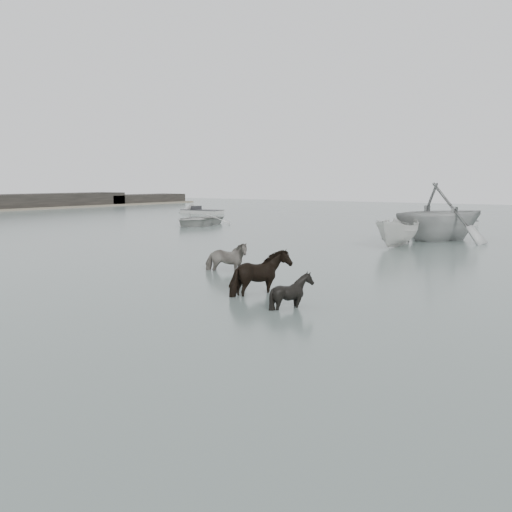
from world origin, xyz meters
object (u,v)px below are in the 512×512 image
object	(u,v)px
pony_pinto	(226,252)
pony_black	(292,285)
rowboat_lead	(198,218)
pony_dark	(261,268)

from	to	relation	value
pony_pinto	pony_black	xyz separation A→B (m)	(4.95, -3.73, -0.10)
rowboat_lead	pony_pinto	bearing A→B (deg)	-55.46
pony_dark	pony_black	world-z (taller)	pony_dark
pony_dark	pony_black	size ratio (longest dim) A/B	1.31
pony_pinto	rowboat_lead	bearing A→B (deg)	19.79
pony_dark	rowboat_lead	distance (m)	25.86
pony_black	rowboat_lead	bearing A→B (deg)	21.38
pony_black	pony_dark	bearing A→B (deg)	35.55
pony_pinto	rowboat_lead	xyz separation A→B (m)	(-14.60, 15.75, -0.16)
pony_pinto	pony_dark	distance (m)	4.41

